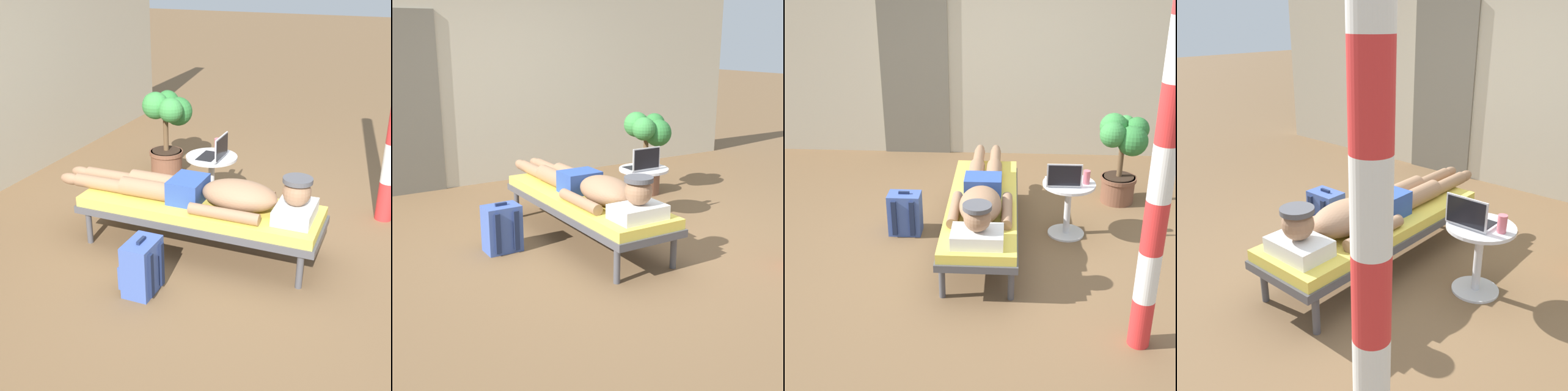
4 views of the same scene
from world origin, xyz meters
The scene contains 8 objects.
ground_plane centered at (0.00, 0.00, 0.00)m, with size 40.00×40.00×0.00m, color brown.
lounge_chair centered at (-0.19, 0.10, 0.35)m, with size 0.63×1.98×0.42m.
person_reclining centered at (-0.19, 0.00, 0.52)m, with size 0.53×2.17×0.33m.
side_table centered at (0.59, 0.29, 0.36)m, with size 0.48×0.48×0.52m.
laptop centered at (0.53, 0.24, 0.58)m, with size 0.31×0.24×0.23m.
drink_glass centered at (0.74, 0.29, 0.59)m, with size 0.06×0.06×0.12m, color #D86672.
backpack centered at (-0.92, 0.24, 0.20)m, with size 0.30×0.26×0.42m.
potted_plant centered at (1.18, 1.03, 0.58)m, with size 0.52×0.54×0.94m.
Camera 1 is at (-3.78, -1.35, 2.21)m, focal length 48.96 mm.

